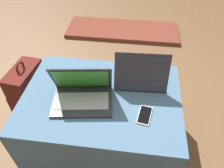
{
  "coord_description": "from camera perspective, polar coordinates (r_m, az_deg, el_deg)",
  "views": [
    {
      "loc": [
        0.19,
        -0.9,
        1.46
      ],
      "look_at": [
        0.06,
        0.03,
        0.55
      ],
      "focal_mm": 35.0,
      "sensor_mm": 36.0,
      "label": 1
    }
  ],
  "objects": [
    {
      "name": "cell_phone",
      "position": [
        1.26,
        8.52,
        -8.05
      ],
      "size": [
        0.09,
        0.14,
        0.01
      ],
      "rotation": [
        0.0,
        0.0,
        6.1
      ],
      "color": "white",
      "rests_on": "ottoman"
    },
    {
      "name": "laptop_near",
      "position": [
        1.31,
        -7.78,
        -2.43
      ],
      "size": [
        0.38,
        0.29,
        0.24
      ],
      "rotation": [
        0.0,
        0.0,
        0.14
      ],
      "color": "#333338",
      "rests_on": "ottoman"
    },
    {
      "name": "ground_plane",
      "position": [
        1.73,
        -2.3,
        -13.89
      ],
      "size": [
        14.0,
        14.0,
        0.0
      ],
      "primitive_type": "plane",
      "color": "brown"
    },
    {
      "name": "ottoman",
      "position": [
        1.53,
        -2.55,
        -9.13
      ],
      "size": [
        0.98,
        0.71,
        0.47
      ],
      "color": "#2A3D4E",
      "rests_on": "ground_plane"
    },
    {
      "name": "backpack",
      "position": [
        1.85,
        -21.01,
        -2.03
      ],
      "size": [
        0.24,
        0.32,
        0.52
      ],
      "rotation": [
        0.0,
        0.0,
        -1.68
      ],
      "color": "#5B1E19",
      "rests_on": "ground_plane"
    },
    {
      "name": "laptop_far",
      "position": [
        1.41,
        7.39,
        2.05
      ],
      "size": [
        0.34,
        0.26,
        0.25
      ],
      "rotation": [
        0.0,
        0.0,
        3.19
      ],
      "color": "#333338",
      "rests_on": "ottoman"
    },
    {
      "name": "fireplace_hearth",
      "position": [
        2.88,
        2.8,
        13.89
      ],
      "size": [
        1.4,
        0.5,
        0.04
      ],
      "color": "brown",
      "rests_on": "ground_plane"
    }
  ]
}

